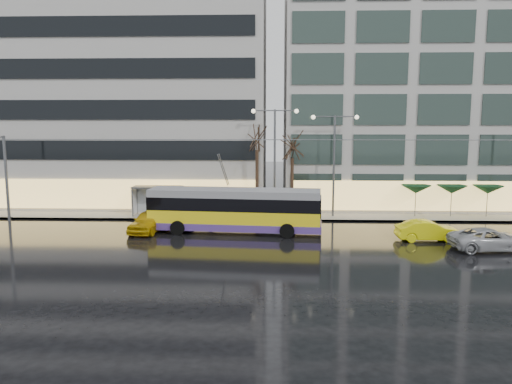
{
  "coord_description": "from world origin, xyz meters",
  "views": [
    {
      "loc": [
        1.99,
        -31.34,
        8.18
      ],
      "look_at": [
        0.63,
        5.0,
        3.0
      ],
      "focal_mm": 35.0,
      "sensor_mm": 36.0,
      "label": 1
    }
  ],
  "objects_px": {
    "trolleybus": "(235,211)",
    "bus_shelter": "(154,194)",
    "street_lamp_near": "(275,147)",
    "taxi_a": "(149,221)"
  },
  "relations": [
    {
      "from": "street_lamp_near",
      "to": "taxi_a",
      "type": "height_order",
      "value": "street_lamp_near"
    },
    {
      "from": "street_lamp_near",
      "to": "bus_shelter",
      "type": "bearing_deg",
      "value": -179.37
    },
    {
      "from": "bus_shelter",
      "to": "taxi_a",
      "type": "xyz_separation_m",
      "value": [
        1.08,
        -5.93,
        -1.16
      ]
    },
    {
      "from": "trolleybus",
      "to": "bus_shelter",
      "type": "relative_size",
      "value": 3.05
    },
    {
      "from": "trolleybus",
      "to": "street_lamp_near",
      "type": "distance_m",
      "value": 8.09
    },
    {
      "from": "bus_shelter",
      "to": "street_lamp_near",
      "type": "height_order",
      "value": "street_lamp_near"
    },
    {
      "from": "bus_shelter",
      "to": "taxi_a",
      "type": "bearing_deg",
      "value": -79.67
    },
    {
      "from": "trolleybus",
      "to": "bus_shelter",
      "type": "bearing_deg",
      "value": 141.15
    },
    {
      "from": "trolleybus",
      "to": "street_lamp_near",
      "type": "height_order",
      "value": "street_lamp_near"
    },
    {
      "from": "bus_shelter",
      "to": "taxi_a",
      "type": "relative_size",
      "value": 0.89
    }
  ]
}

